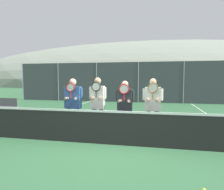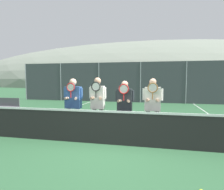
{
  "view_description": "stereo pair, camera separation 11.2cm",
  "coord_description": "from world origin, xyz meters",
  "px_view_note": "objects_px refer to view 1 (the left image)",
  "views": [
    {
      "loc": [
        1.05,
        -5.17,
        1.79
      ],
      "look_at": [
        -0.16,
        0.83,
        1.28
      ],
      "focal_mm": 32.0,
      "sensor_mm": 36.0,
      "label": 1
    },
    {
      "loc": [
        1.16,
        -5.14,
        1.79
      ],
      "look_at": [
        -0.16,
        0.83,
        1.28
      ],
      "focal_mm": 32.0,
      "sensor_mm": 36.0,
      "label": 2
    }
  ],
  "objects_px": {
    "player_center_left": "(98,102)",
    "car_far_left": "(84,88)",
    "player_leftmost": "(73,102)",
    "player_rightmost": "(153,104)",
    "player_center_right": "(125,105)",
    "tennis_ball_on_court": "(204,190)",
    "car_left_of_center": "(141,88)",
    "bench_courtside": "(1,106)",
    "car_center": "(204,89)"
  },
  "relations": [
    {
      "from": "car_far_left",
      "to": "tennis_ball_on_court",
      "type": "height_order",
      "value": "car_far_left"
    },
    {
      "from": "player_rightmost",
      "to": "car_left_of_center",
      "type": "bearing_deg",
      "value": 94.61
    },
    {
      "from": "player_leftmost",
      "to": "tennis_ball_on_court",
      "type": "height_order",
      "value": "player_leftmost"
    },
    {
      "from": "player_leftmost",
      "to": "car_left_of_center",
      "type": "height_order",
      "value": "car_left_of_center"
    },
    {
      "from": "tennis_ball_on_court",
      "to": "player_rightmost",
      "type": "bearing_deg",
      "value": 107.18
    },
    {
      "from": "player_center_right",
      "to": "player_center_left",
      "type": "bearing_deg",
      "value": -179.73
    },
    {
      "from": "player_leftmost",
      "to": "car_far_left",
      "type": "xyz_separation_m",
      "value": [
        -4.01,
        12.27,
        -0.2
      ]
    },
    {
      "from": "player_leftmost",
      "to": "car_center",
      "type": "bearing_deg",
      "value": 61.53
    },
    {
      "from": "player_leftmost",
      "to": "player_rightmost",
      "type": "height_order",
      "value": "player_rightmost"
    },
    {
      "from": "car_far_left",
      "to": "car_left_of_center",
      "type": "distance_m",
      "value": 5.46
    },
    {
      "from": "player_rightmost",
      "to": "tennis_ball_on_court",
      "type": "height_order",
      "value": "player_rightmost"
    },
    {
      "from": "car_center",
      "to": "bench_courtside",
      "type": "distance_m",
      "value": 15.39
    },
    {
      "from": "player_center_left",
      "to": "bench_courtside",
      "type": "xyz_separation_m",
      "value": [
        -5.54,
        2.47,
        -0.6
      ]
    },
    {
      "from": "car_far_left",
      "to": "player_rightmost",
      "type": "bearing_deg",
      "value": -62.25
    },
    {
      "from": "car_left_of_center",
      "to": "tennis_ball_on_court",
      "type": "xyz_separation_m",
      "value": [
        1.8,
        -14.91,
        -0.9
      ]
    },
    {
      "from": "player_rightmost",
      "to": "car_center",
      "type": "distance_m",
      "value": 13.33
    },
    {
      "from": "car_left_of_center",
      "to": "car_center",
      "type": "height_order",
      "value": "car_left_of_center"
    },
    {
      "from": "player_rightmost",
      "to": "bench_courtside",
      "type": "relative_size",
      "value": 1.08
    },
    {
      "from": "player_center_left",
      "to": "player_rightmost",
      "type": "xyz_separation_m",
      "value": [
        1.64,
        0.03,
        -0.01
      ]
    },
    {
      "from": "player_center_left",
      "to": "tennis_ball_on_court",
      "type": "height_order",
      "value": "player_center_left"
    },
    {
      "from": "player_rightmost",
      "to": "car_left_of_center",
      "type": "distance_m",
      "value": 12.34
    },
    {
      "from": "car_center",
      "to": "player_center_left",
      "type": "bearing_deg",
      "value": -115.55
    },
    {
      "from": "car_center",
      "to": "tennis_ball_on_court",
      "type": "relative_size",
      "value": 65.46
    },
    {
      "from": "player_center_right",
      "to": "bench_courtside",
      "type": "relative_size",
      "value": 1.04
    },
    {
      "from": "player_rightmost",
      "to": "car_far_left",
      "type": "distance_m",
      "value": 13.86
    },
    {
      "from": "car_far_left",
      "to": "tennis_ball_on_court",
      "type": "relative_size",
      "value": 67.74
    },
    {
      "from": "car_far_left",
      "to": "bench_courtside",
      "type": "relative_size",
      "value": 2.78
    },
    {
      "from": "player_center_right",
      "to": "car_left_of_center",
      "type": "bearing_deg",
      "value": 90.84
    },
    {
      "from": "bench_courtside",
      "to": "tennis_ball_on_court",
      "type": "height_order",
      "value": "bench_courtside"
    },
    {
      "from": "car_center",
      "to": "bench_courtside",
      "type": "relative_size",
      "value": 2.68
    },
    {
      "from": "tennis_ball_on_court",
      "to": "car_left_of_center",
      "type": "bearing_deg",
      "value": 96.89
    },
    {
      "from": "bench_courtside",
      "to": "car_left_of_center",
      "type": "bearing_deg",
      "value": 57.86
    },
    {
      "from": "tennis_ball_on_court",
      "to": "bench_courtside",
      "type": "bearing_deg",
      "value": 147.66
    },
    {
      "from": "bench_courtside",
      "to": "tennis_ball_on_court",
      "type": "bearing_deg",
      "value": -32.34
    },
    {
      "from": "player_center_left",
      "to": "player_rightmost",
      "type": "relative_size",
      "value": 1.02
    },
    {
      "from": "player_rightmost",
      "to": "player_center_left",
      "type": "bearing_deg",
      "value": -179.09
    },
    {
      "from": "bench_courtside",
      "to": "car_center",
      "type": "bearing_deg",
      "value": 41.24
    },
    {
      "from": "car_left_of_center",
      "to": "tennis_ball_on_court",
      "type": "bearing_deg",
      "value": -83.11
    },
    {
      "from": "player_center_right",
      "to": "tennis_ball_on_court",
      "type": "distance_m",
      "value": 3.21
    },
    {
      "from": "player_rightmost",
      "to": "car_center",
      "type": "relative_size",
      "value": 0.4
    },
    {
      "from": "car_far_left",
      "to": "car_left_of_center",
      "type": "relative_size",
      "value": 1.0
    },
    {
      "from": "player_rightmost",
      "to": "tennis_ball_on_court",
      "type": "relative_size",
      "value": 26.34
    },
    {
      "from": "player_leftmost",
      "to": "car_far_left",
      "type": "relative_size",
      "value": 0.39
    },
    {
      "from": "player_center_right",
      "to": "player_rightmost",
      "type": "distance_m",
      "value": 0.81
    },
    {
      "from": "player_center_left",
      "to": "car_left_of_center",
      "type": "bearing_deg",
      "value": 86.99
    },
    {
      "from": "player_center_left",
      "to": "car_center",
      "type": "relative_size",
      "value": 0.41
    },
    {
      "from": "player_center_left",
      "to": "car_far_left",
      "type": "bearing_deg",
      "value": 111.38
    },
    {
      "from": "player_center_left",
      "to": "player_center_right",
      "type": "relative_size",
      "value": 1.06
    },
    {
      "from": "car_left_of_center",
      "to": "tennis_ball_on_court",
      "type": "relative_size",
      "value": 67.55
    },
    {
      "from": "player_rightmost",
      "to": "car_left_of_center",
      "type": "xyz_separation_m",
      "value": [
        -0.99,
        12.29,
        -0.12
      ]
    }
  ]
}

